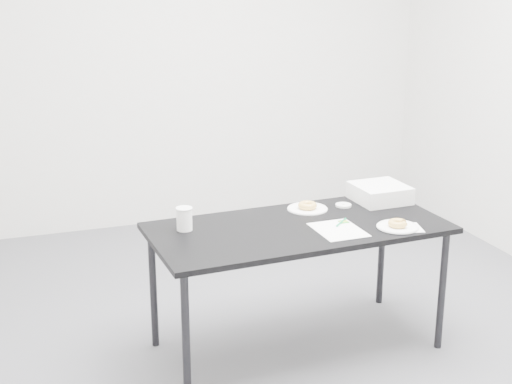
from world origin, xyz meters
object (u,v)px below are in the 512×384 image
object	(u,v)px
plate_near	(398,227)
coffee_cup	(184,219)
donut_near	(398,223)
plate_far	(307,209)
donut_far	(307,205)
scorecard	(338,230)
table	(298,235)
bakery_box	(380,193)
pen	(341,222)

from	to	relation	value
plate_near	coffee_cup	xyz separation A→B (m)	(-1.00, 0.32, 0.05)
donut_near	coffee_cup	world-z (taller)	coffee_cup
plate_far	donut_far	distance (m)	0.02
scorecard	coffee_cup	distance (m)	0.76
table	scorecard	distance (m)	0.21
table	bakery_box	distance (m)	0.63
scorecard	coffee_cup	world-z (taller)	coffee_cup
scorecard	donut_near	distance (m)	0.30
plate_far	donut_near	bearing A→B (deg)	-53.96
pen	coffee_cup	size ratio (longest dim) A/B	1.12
table	donut_near	size ratio (longest dim) A/B	15.58
pen	bakery_box	bearing A→B (deg)	-7.42
plate_near	donut_near	distance (m)	0.02
scorecard	coffee_cup	xyz separation A→B (m)	(-0.71, 0.25, 0.06)
bakery_box	scorecard	bearing A→B (deg)	-142.02
pen	plate_near	size ratio (longest dim) A/B	0.63
pen	donut_near	xyz separation A→B (m)	(0.23, -0.15, 0.02)
bakery_box	pen	bearing A→B (deg)	-145.47
donut_near	donut_far	xyz separation A→B (m)	(-0.30, 0.42, -0.00)
bakery_box	table	bearing A→B (deg)	-160.71
donut_near	bakery_box	xyz separation A→B (m)	(0.13, 0.42, 0.02)
scorecard	pen	size ratio (longest dim) A/B	2.15
table	pen	xyz separation A→B (m)	(0.21, -0.05, 0.06)
pen	plate_far	distance (m)	0.27
donut_near	plate_far	distance (m)	0.52
donut_far	plate_far	bearing A→B (deg)	0.00
pen	bakery_box	xyz separation A→B (m)	(0.37, 0.27, 0.04)
plate_far	pen	bearing A→B (deg)	-75.11
table	donut_near	bearing A→B (deg)	-26.58
plate_near	pen	bearing A→B (deg)	146.79
pen	coffee_cup	bearing A→B (deg)	123.61
donut_near	bakery_box	world-z (taller)	bakery_box
pen	bakery_box	world-z (taller)	bakery_box
donut_near	scorecard	bearing A→B (deg)	166.37
table	coffee_cup	world-z (taller)	coffee_cup
table	pen	distance (m)	0.23
table	pen	world-z (taller)	pen
donut_near	plate_near	bearing A→B (deg)	0.00
pen	donut_near	bearing A→B (deg)	-77.15
table	plate_far	xyz separation A→B (m)	(0.14, 0.22, 0.05)
plate_near	donut_far	size ratio (longest dim) A/B	2.04
scorecard	donut_far	distance (m)	0.35
table	bakery_box	xyz separation A→B (m)	(0.58, 0.23, 0.10)
donut_far	coffee_cup	world-z (taller)	coffee_cup
scorecard	plate_near	xyz separation A→B (m)	(0.29, -0.07, 0.00)
table	coffee_cup	xyz separation A→B (m)	(-0.55, 0.12, 0.11)
table	donut_far	distance (m)	0.27
donut_near	donut_far	size ratio (longest dim) A/B	0.96
table	donut_far	world-z (taller)	donut_far
scorecard	bakery_box	bearing A→B (deg)	39.03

